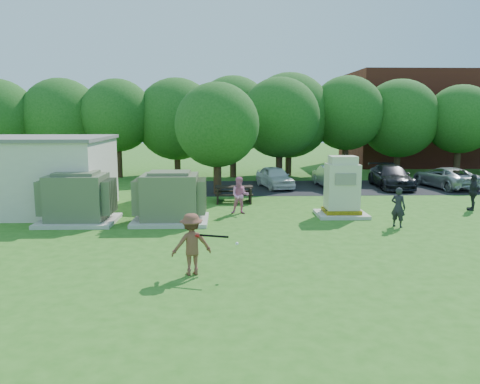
{
  "coord_description": "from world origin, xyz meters",
  "views": [
    {
      "loc": [
        -0.6,
        -14.13,
        4.25
      ],
      "look_at": [
        0.0,
        4.0,
        1.3
      ],
      "focal_mm": 35.0,
      "sensor_mm": 36.0,
      "label": 1
    }
  ],
  "objects_px": {
    "car_white": "(275,177)",
    "person_by_generator": "(398,207)",
    "person_walking_right": "(473,192)",
    "generator_cabinet": "(342,190)",
    "car_dark": "(391,176)",
    "batter": "(192,244)",
    "person_at_picnic": "(240,195)",
    "transformer_left": "(78,199)",
    "transformer_right": "(170,198)",
    "car_silver_a": "(331,176)",
    "picnic_table": "(234,192)",
    "car_silver_b": "(445,177)"
  },
  "relations": [
    {
      "from": "transformer_left",
      "to": "person_walking_right",
      "type": "relative_size",
      "value": 1.82
    },
    {
      "from": "batter",
      "to": "person_by_generator",
      "type": "height_order",
      "value": "batter"
    },
    {
      "from": "person_walking_right",
      "to": "car_dark",
      "type": "xyz_separation_m",
      "value": [
        -1.32,
        6.85,
        -0.15
      ]
    },
    {
      "from": "transformer_left",
      "to": "car_silver_b",
      "type": "relative_size",
      "value": 0.67
    },
    {
      "from": "transformer_left",
      "to": "car_silver_a",
      "type": "xyz_separation_m",
      "value": [
        12.33,
        9.2,
        -0.3
      ]
    },
    {
      "from": "picnic_table",
      "to": "person_by_generator",
      "type": "distance_m",
      "value": 8.34
    },
    {
      "from": "person_by_generator",
      "to": "car_white",
      "type": "height_order",
      "value": "person_by_generator"
    },
    {
      "from": "person_walking_right",
      "to": "person_by_generator",
      "type": "bearing_deg",
      "value": -33.01
    },
    {
      "from": "person_by_generator",
      "to": "person_walking_right",
      "type": "bearing_deg",
      "value": -102.41
    },
    {
      "from": "transformer_right",
      "to": "car_silver_b",
      "type": "xyz_separation_m",
      "value": [
        15.41,
        8.7,
        -0.35
      ]
    },
    {
      "from": "batter",
      "to": "car_white",
      "type": "distance_m",
      "value": 15.95
    },
    {
      "from": "generator_cabinet",
      "to": "car_silver_a",
      "type": "distance_m",
      "value": 8.41
    },
    {
      "from": "person_by_generator",
      "to": "generator_cabinet",
      "type": "bearing_deg",
      "value": -8.03
    },
    {
      "from": "transformer_left",
      "to": "car_white",
      "type": "bearing_deg",
      "value": 45.49
    },
    {
      "from": "batter",
      "to": "car_white",
      "type": "xyz_separation_m",
      "value": [
        3.91,
        15.46,
        -0.21
      ]
    },
    {
      "from": "car_white",
      "to": "picnic_table",
      "type": "bearing_deg",
      "value": -131.67
    },
    {
      "from": "transformer_right",
      "to": "person_by_generator",
      "type": "height_order",
      "value": "transformer_right"
    },
    {
      "from": "transformer_right",
      "to": "person_by_generator",
      "type": "distance_m",
      "value": 8.96
    },
    {
      "from": "batter",
      "to": "person_by_generator",
      "type": "bearing_deg",
      "value": -161.63
    },
    {
      "from": "generator_cabinet",
      "to": "person_by_generator",
      "type": "bearing_deg",
      "value": -51.23
    },
    {
      "from": "transformer_right",
      "to": "car_white",
      "type": "xyz_separation_m",
      "value": [
        5.21,
        9.06,
        -0.33
      ]
    },
    {
      "from": "person_by_generator",
      "to": "person_walking_right",
      "type": "relative_size",
      "value": 0.94
    },
    {
      "from": "batter",
      "to": "picnic_table",
      "type": "bearing_deg",
      "value": -113.41
    },
    {
      "from": "person_walking_right",
      "to": "car_dark",
      "type": "bearing_deg",
      "value": -146.5
    },
    {
      "from": "generator_cabinet",
      "to": "batter",
      "type": "xyz_separation_m",
      "value": [
        -5.91,
        -7.32,
        -0.29
      ]
    },
    {
      "from": "transformer_left",
      "to": "car_dark",
      "type": "bearing_deg",
      "value": 29.12
    },
    {
      "from": "batter",
      "to": "person_walking_right",
      "type": "bearing_deg",
      "value": -161.71
    },
    {
      "from": "transformer_right",
      "to": "car_silver_a",
      "type": "distance_m",
      "value": 12.61
    },
    {
      "from": "car_white",
      "to": "person_by_generator",
      "type": "bearing_deg",
      "value": -83.34
    },
    {
      "from": "car_dark",
      "to": "person_by_generator",
      "type": "bearing_deg",
      "value": -105.23
    },
    {
      "from": "person_by_generator",
      "to": "car_white",
      "type": "bearing_deg",
      "value": -27.0
    },
    {
      "from": "generator_cabinet",
      "to": "person_by_generator",
      "type": "relative_size",
      "value": 1.66
    },
    {
      "from": "transformer_right",
      "to": "person_walking_right",
      "type": "xyz_separation_m",
      "value": [
        13.49,
        1.99,
        -0.14
      ]
    },
    {
      "from": "picnic_table",
      "to": "batter",
      "type": "relative_size",
      "value": 1.11
    },
    {
      "from": "transformer_right",
      "to": "person_at_picnic",
      "type": "relative_size",
      "value": 1.83
    },
    {
      "from": "person_walking_right",
      "to": "car_silver_a",
      "type": "relative_size",
      "value": 0.41
    },
    {
      "from": "generator_cabinet",
      "to": "car_white",
      "type": "xyz_separation_m",
      "value": [
        -2.0,
        8.14,
        -0.49
      ]
    },
    {
      "from": "person_walking_right",
      "to": "car_silver_a",
      "type": "distance_m",
      "value": 8.7
    },
    {
      "from": "person_by_generator",
      "to": "person_at_picnic",
      "type": "height_order",
      "value": "person_at_picnic"
    },
    {
      "from": "batter",
      "to": "person_at_picnic",
      "type": "distance_m",
      "value": 8.07
    },
    {
      "from": "picnic_table",
      "to": "car_dark",
      "type": "relative_size",
      "value": 0.4
    },
    {
      "from": "batter",
      "to": "car_dark",
      "type": "distance_m",
      "value": 18.72
    },
    {
      "from": "batter",
      "to": "person_walking_right",
      "type": "distance_m",
      "value": 14.8
    },
    {
      "from": "transformer_left",
      "to": "person_at_picnic",
      "type": "height_order",
      "value": "transformer_left"
    },
    {
      "from": "picnic_table",
      "to": "person_by_generator",
      "type": "xyz_separation_m",
      "value": [
        6.23,
        -5.54,
        0.28
      ]
    },
    {
      "from": "generator_cabinet",
      "to": "person_by_generator",
      "type": "xyz_separation_m",
      "value": [
        1.68,
        -2.09,
        -0.35
      ]
    },
    {
      "from": "transformer_right",
      "to": "car_dark",
      "type": "xyz_separation_m",
      "value": [
        12.17,
        8.84,
        -0.3
      ]
    },
    {
      "from": "generator_cabinet",
      "to": "batter",
      "type": "distance_m",
      "value": 9.42
    },
    {
      "from": "person_at_picnic",
      "to": "transformer_left",
      "type": "bearing_deg",
      "value": -164.48
    },
    {
      "from": "car_white",
      "to": "car_silver_a",
      "type": "bearing_deg",
      "value": -10.86
    }
  ]
}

